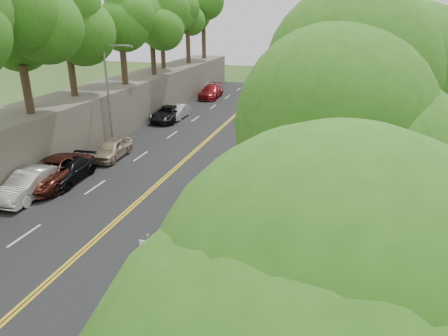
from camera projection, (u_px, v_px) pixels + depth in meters
ground at (162, 260)px, 17.36m from camera, size 140.00×140.00×0.00m
road at (178, 147)px, 32.20m from camera, size 11.20×66.00×0.04m
sidewalk at (276, 156)px, 30.13m from camera, size 4.20×66.00×0.05m
jersey_barrier at (246, 150)px, 30.63m from camera, size 0.42×66.00×0.60m
rock_embankment at (88, 116)px, 33.60m from camera, size 5.00×66.00×4.00m
chainlink_fence at (305, 146)px, 29.23m from camera, size 0.04×66.00×2.00m
trees_embankment at (80, 7)px, 30.41m from camera, size 6.40×66.00×13.00m
trees_fenceside at (347, 63)px, 26.46m from camera, size 7.00×66.00×14.00m
streetlight at (110, 88)px, 30.96m from camera, size 2.52×0.22×8.00m
signpost at (150, 265)px, 13.68m from camera, size 0.62×0.09×3.10m
construction_barrel at (305, 136)px, 33.38m from camera, size 0.51×0.51×0.83m
concrete_block at (267, 245)px, 17.63m from camera, size 1.35×1.04×0.87m
car_1 at (30, 184)px, 23.12m from camera, size 1.93×4.88×1.58m
car_2 at (53, 172)px, 24.80m from camera, size 3.11×6.00×1.62m
car_3 at (68, 171)px, 25.28m from camera, size 2.20×4.76×1.35m
car_4 at (112, 149)px, 29.37m from camera, size 1.95×4.31×1.44m
car_5 at (178, 112)px, 40.78m from camera, size 1.46×4.17×1.37m
car_6 at (167, 114)px, 39.80m from camera, size 2.74×5.32×1.44m
car_7 at (211, 92)px, 50.65m from camera, size 2.55×5.66×1.61m
car_8 at (210, 87)px, 54.90m from camera, size 1.65×3.97×1.34m
painter_0 at (203, 210)px, 19.82m from camera, size 0.57×0.87×1.77m
painter_1 at (186, 233)px, 17.74m from camera, size 0.59×0.72×1.69m
painter_2 at (213, 217)px, 19.16m from camera, size 0.92×1.01×1.68m
painter_3 at (230, 173)px, 24.45m from camera, size 0.90×1.24×1.73m
person_far at (297, 113)px, 39.66m from camera, size 0.97×0.45×1.63m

